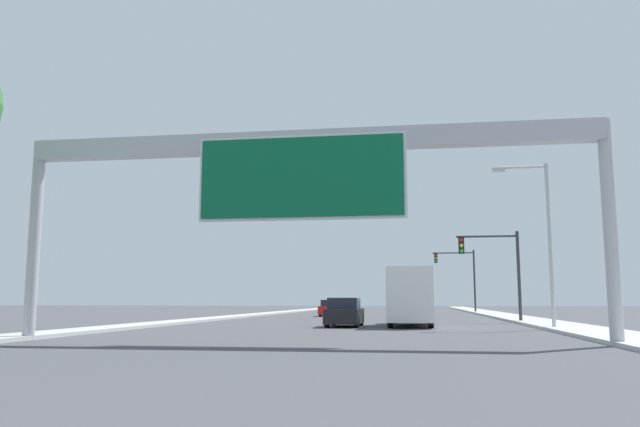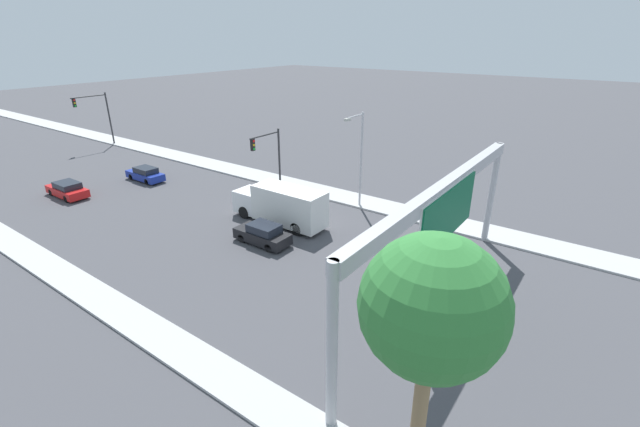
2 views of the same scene
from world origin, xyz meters
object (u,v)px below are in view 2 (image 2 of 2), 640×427
at_px(car_near_right, 263,234).
at_px(street_lamp_right, 359,153).
at_px(sign_gantry, 445,206).
at_px(traffic_light_mid_block, 98,111).
at_px(car_mid_center, 145,174).
at_px(truck_box_primary, 282,205).
at_px(traffic_light_near_intersection, 270,151).
at_px(palm_tree_foreground, 432,309).
at_px(car_mid_left, 67,190).

height_order(car_near_right, street_lamp_right, street_lamp_right).
xyz_separation_m(sign_gantry, traffic_light_mid_block, (8.88, 50.10, -1.31)).
distance_m(car_mid_center, truck_box_primary, 18.45).
distance_m(car_near_right, street_lamp_right, 10.98).
xyz_separation_m(traffic_light_near_intersection, palm_tree_foreground, (-20.11, -23.80, 3.75)).
relative_size(truck_box_primary, street_lamp_right, 1.01).
relative_size(sign_gantry, car_mid_center, 4.57).
distance_m(traffic_light_near_intersection, street_lamp_right, 9.19).
bearing_deg(palm_tree_foreground, truck_box_primary, 50.56).
bearing_deg(traffic_light_mid_block, traffic_light_near_intersection, -89.79).
height_order(traffic_light_near_intersection, street_lamp_right, street_lamp_right).
xyz_separation_m(car_mid_left, car_near_right, (3.50, -21.30, 0.04)).
xyz_separation_m(palm_tree_foreground, street_lamp_right, (21.12, 14.72, -2.76)).
distance_m(truck_box_primary, street_lamp_right, 7.90).
relative_size(sign_gantry, car_mid_left, 4.41).
xyz_separation_m(traffic_light_mid_block, palm_tree_foreground, (-20.00, -53.80, 2.98)).
bearing_deg(street_lamp_right, car_near_right, 169.42).
relative_size(car_mid_center, truck_box_primary, 0.54).
xyz_separation_m(car_mid_left, traffic_light_near_intersection, (12.49, -14.09, 3.19)).
xyz_separation_m(car_near_right, palm_tree_foreground, (-11.12, -16.59, 6.90)).
height_order(car_mid_left, truck_box_primary, truck_box_primary).
bearing_deg(car_mid_center, traffic_light_near_intersection, -66.13).
relative_size(car_mid_left, truck_box_primary, 0.56).
bearing_deg(traffic_light_near_intersection, street_lamp_right, -83.65).
bearing_deg(car_near_right, sign_gantry, -90.00).
height_order(car_mid_center, truck_box_primary, truck_box_primary).
bearing_deg(car_near_right, traffic_light_mid_block, 76.58).
distance_m(sign_gantry, car_near_right, 13.91).
distance_m(car_mid_center, palm_tree_foreground, 39.66).
height_order(traffic_light_near_intersection, traffic_light_mid_block, traffic_light_mid_block).
distance_m(sign_gantry, car_mid_left, 34.77).
height_order(palm_tree_foreground, street_lamp_right, palm_tree_foreground).
bearing_deg(car_mid_center, sign_gantry, -96.15).
bearing_deg(car_mid_left, car_near_right, -80.67).
bearing_deg(sign_gantry, car_mid_center, 83.85).
xyz_separation_m(car_near_right, street_lamp_right, (10.00, -1.87, 4.14)).
bearing_deg(palm_tree_foreground, car_near_right, 56.16).
height_order(sign_gantry, traffic_light_mid_block, sign_gantry).
bearing_deg(traffic_light_mid_block, sign_gantry, -100.05).
bearing_deg(traffic_light_mid_block, car_mid_left, -127.89).
distance_m(car_mid_left, palm_tree_foreground, 39.26).
bearing_deg(car_near_right, truck_box_primary, 18.71).
distance_m(sign_gantry, traffic_light_mid_block, 50.90).
distance_m(car_mid_center, car_near_right, 19.93).
distance_m(car_near_right, truck_box_primary, 3.79).
bearing_deg(sign_gantry, traffic_light_near_intersection, 65.90).
relative_size(traffic_light_mid_block, palm_tree_foreground, 0.72).
xyz_separation_m(sign_gantry, car_mid_center, (3.50, 32.51, -5.27)).
bearing_deg(street_lamp_right, car_mid_center, 106.83).
bearing_deg(sign_gantry, truck_box_primary, 76.04).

